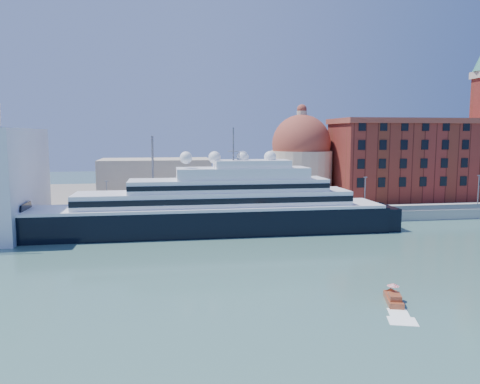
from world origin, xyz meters
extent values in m
plane|color=#3C6961|center=(0.00, 0.00, 0.00)|extent=(400.00, 400.00, 0.00)
cube|color=gray|center=(0.00, 34.00, 1.25)|extent=(180.00, 10.00, 2.50)
cube|color=slate|center=(0.00, 75.00, 1.00)|extent=(260.00, 72.00, 2.00)
cube|color=slate|center=(0.00, 29.50, 3.10)|extent=(180.00, 0.10, 1.20)
cube|color=black|center=(-8.98, 23.00, 2.17)|extent=(77.00, 11.85, 6.42)
cone|color=black|center=(-49.46, 23.00, 2.17)|extent=(9.87, 11.85, 11.85)
cube|color=black|center=(29.52, 23.00, 1.97)|extent=(5.92, 10.86, 5.92)
cube|color=white|center=(-8.98, 23.00, 5.63)|extent=(75.03, 12.04, 0.59)
cube|color=white|center=(-7.01, 23.00, 7.40)|extent=(57.26, 9.87, 2.96)
cube|color=black|center=(-7.01, 18.06, 7.40)|extent=(57.26, 0.15, 1.18)
cube|color=white|center=(-4.05, 23.00, 10.17)|extent=(41.46, 8.89, 2.57)
cube|color=white|center=(-1.09, 23.00, 12.64)|extent=(27.64, 7.90, 2.37)
cube|color=white|center=(0.89, 23.00, 14.61)|extent=(15.80, 6.91, 1.58)
cylinder|color=slate|center=(-3.06, 23.00, 18.76)|extent=(0.30, 0.30, 6.91)
sphere|color=white|center=(-12.93, 23.00, 15.99)|extent=(2.57, 2.57, 2.57)
sphere|color=white|center=(-7.01, 23.00, 15.99)|extent=(2.57, 2.57, 2.57)
sphere|color=white|center=(-1.09, 23.00, 15.99)|extent=(2.57, 2.57, 2.57)
sphere|color=white|center=(4.84, 23.00, 15.99)|extent=(2.57, 2.57, 2.57)
cube|color=white|center=(-48.93, 21.51, 2.16)|extent=(5.22, 4.16, 1.36)
cube|color=brown|center=(10.56, -21.83, 0.30)|extent=(3.19, 5.43, 0.86)
cube|color=brown|center=(10.30, -22.65, 1.03)|extent=(1.96, 2.46, 0.69)
cylinder|color=slate|center=(10.69, -21.42, 1.37)|extent=(0.05, 0.05, 1.37)
cone|color=red|center=(10.69, -21.42, 2.15)|extent=(1.55, 1.55, 0.34)
cube|color=maroon|center=(52.00, 52.00, 13.00)|extent=(42.00, 18.00, 22.00)
cube|color=brown|center=(52.00, 52.00, 24.50)|extent=(43.00, 19.00, 1.50)
cylinder|color=beige|center=(22.00, 58.00, 9.00)|extent=(18.00, 18.00, 14.00)
sphere|color=brown|center=(22.00, 58.00, 18.00)|extent=(17.00, 17.00, 17.00)
cylinder|color=beige|center=(22.00, 58.00, 26.00)|extent=(3.00, 3.00, 3.00)
cube|color=beige|center=(8.00, 56.00, 7.00)|extent=(18.00, 14.00, 10.00)
cube|color=beige|center=(-20.00, 58.00, 8.00)|extent=(30.00, 16.00, 12.00)
cylinder|color=slate|center=(-30.00, 31.00, 6.50)|extent=(0.24, 0.24, 8.00)
cube|color=slate|center=(-30.00, 31.00, 10.60)|extent=(0.80, 0.30, 0.25)
cylinder|color=slate|center=(0.00, 31.00, 6.50)|extent=(0.24, 0.24, 8.00)
cube|color=slate|center=(0.00, 31.00, 10.60)|extent=(0.80, 0.30, 0.25)
cylinder|color=slate|center=(30.00, 31.00, 6.50)|extent=(0.24, 0.24, 8.00)
cube|color=slate|center=(30.00, 31.00, 10.60)|extent=(0.80, 0.30, 0.25)
cylinder|color=slate|center=(60.00, 31.00, 6.50)|extent=(0.24, 0.24, 8.00)
cube|color=slate|center=(60.00, 31.00, 10.60)|extent=(0.80, 0.30, 0.25)
cylinder|color=slate|center=(-20.00, 33.00, 11.50)|extent=(0.50, 0.50, 18.00)
camera|label=1|loc=(-17.06, -74.13, 20.75)|focal=35.00mm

